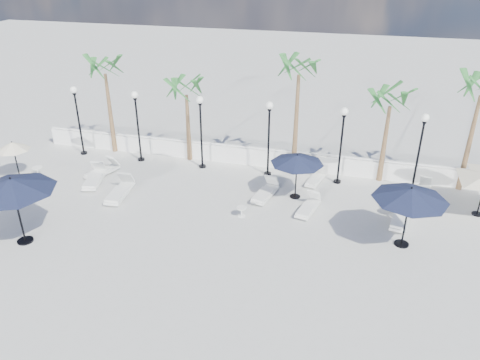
% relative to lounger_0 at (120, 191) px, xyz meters
% --- Properties ---
extents(ground, '(100.00, 100.00, 0.00)m').
position_rel_lounger_0_xyz_m(ground, '(6.16, -2.49, -0.27)').
color(ground, '#B0AFAA').
rests_on(ground, ground).
extents(balustrade, '(26.00, 0.30, 1.01)m').
position_rel_lounger_0_xyz_m(balustrade, '(6.16, 5.01, 0.19)').
color(balustrade, silver).
rests_on(balustrade, ground).
extents(lamppost_0, '(0.36, 0.36, 3.84)m').
position_rel_lounger_0_xyz_m(lamppost_0, '(-4.34, 4.01, 2.22)').
color(lamppost_0, black).
rests_on(lamppost_0, ground).
extents(lamppost_1, '(0.36, 0.36, 3.84)m').
position_rel_lounger_0_xyz_m(lamppost_1, '(-0.84, 4.01, 2.22)').
color(lamppost_1, black).
rests_on(lamppost_1, ground).
extents(lamppost_2, '(0.36, 0.36, 3.84)m').
position_rel_lounger_0_xyz_m(lamppost_2, '(2.66, 4.01, 2.22)').
color(lamppost_2, black).
rests_on(lamppost_2, ground).
extents(lamppost_3, '(0.36, 0.36, 3.84)m').
position_rel_lounger_0_xyz_m(lamppost_3, '(6.16, 4.01, 2.22)').
color(lamppost_3, black).
rests_on(lamppost_3, ground).
extents(lamppost_4, '(0.36, 0.36, 3.84)m').
position_rel_lounger_0_xyz_m(lamppost_4, '(9.66, 4.01, 2.22)').
color(lamppost_4, black).
rests_on(lamppost_4, ground).
extents(lamppost_5, '(0.36, 0.36, 3.84)m').
position_rel_lounger_0_xyz_m(lamppost_5, '(13.16, 4.01, 2.22)').
color(lamppost_5, black).
rests_on(lamppost_5, ground).
extents(palm_0, '(2.60, 2.60, 5.50)m').
position_rel_lounger_0_xyz_m(palm_0, '(-2.84, 4.81, 4.26)').
color(palm_0, brown).
rests_on(palm_0, ground).
extents(palm_1, '(2.60, 2.60, 4.70)m').
position_rel_lounger_0_xyz_m(palm_1, '(1.66, 4.81, 3.48)').
color(palm_1, brown).
rests_on(palm_1, ground).
extents(palm_2, '(2.60, 2.60, 6.10)m').
position_rel_lounger_0_xyz_m(palm_2, '(7.36, 4.81, 4.84)').
color(palm_2, brown).
rests_on(palm_2, ground).
extents(palm_3, '(2.60, 2.60, 4.90)m').
position_rel_lounger_0_xyz_m(palm_3, '(11.66, 4.81, 3.68)').
color(palm_3, brown).
rests_on(palm_3, ground).
extents(lounger_0, '(0.91, 2.23, 0.81)m').
position_rel_lounger_0_xyz_m(lounger_0, '(0.00, 0.00, 0.00)').
color(lounger_0, white).
rests_on(lounger_0, ground).
extents(lounger_1, '(1.18, 2.20, 0.79)m').
position_rel_lounger_0_xyz_m(lounger_1, '(-1.85, 0.93, -0.01)').
color(lounger_1, white).
rests_on(lounger_1, ground).
extents(lounger_2, '(1.21, 2.01, 0.72)m').
position_rel_lounger_0_xyz_m(lounger_2, '(-1.95, 1.87, -0.03)').
color(lounger_2, white).
rests_on(lounger_2, ground).
extents(lounger_3, '(0.87, 1.71, 0.61)m').
position_rel_lounger_0_xyz_m(lounger_3, '(8.62, 3.73, -0.07)').
color(lounger_3, white).
rests_on(lounger_3, ground).
extents(lounger_4, '(1.01, 2.06, 0.74)m').
position_rel_lounger_0_xyz_m(lounger_4, '(6.54, 1.64, -0.03)').
color(lounger_4, white).
rests_on(lounger_4, ground).
extents(lounger_5, '(0.99, 1.81, 0.65)m').
position_rel_lounger_0_xyz_m(lounger_5, '(13.59, 3.73, -0.06)').
color(lounger_5, white).
rests_on(lounger_5, ground).
extents(lounger_6, '(0.97, 1.89, 0.68)m').
position_rel_lounger_0_xyz_m(lounger_6, '(8.63, 0.84, -0.05)').
color(lounger_6, white).
rests_on(lounger_6, ground).
extents(lounger_7, '(1.02, 2.21, 0.80)m').
position_rel_lounger_0_xyz_m(lounger_7, '(12.52, 0.96, -0.01)').
color(lounger_7, white).
rests_on(lounger_7, ground).
extents(side_table_0, '(0.51, 0.51, 0.49)m').
position_rel_lounger_0_xyz_m(side_table_0, '(-5.02, 0.90, 0.02)').
color(side_table_0, white).
rests_on(side_table_0, ground).
extents(side_table_1, '(0.44, 0.44, 0.43)m').
position_rel_lounger_0_xyz_m(side_table_1, '(5.90, -0.28, -0.01)').
color(side_table_1, white).
rests_on(side_table_1, ground).
extents(side_table_2, '(0.57, 0.57, 0.56)m').
position_rel_lounger_0_xyz_m(side_table_2, '(12.27, 1.41, 0.06)').
color(side_table_2, white).
rests_on(side_table_2, ground).
extents(parasol_navy_left, '(3.21, 3.21, 2.84)m').
position_rel_lounger_0_xyz_m(parasol_navy_left, '(-1.90, -4.30, 2.23)').
color(parasol_navy_left, black).
rests_on(parasol_navy_left, ground).
extents(parasol_navy_mid, '(2.42, 2.42, 2.17)m').
position_rel_lounger_0_xyz_m(parasol_navy_mid, '(7.88, 2.01, 1.64)').
color(parasol_navy_mid, black).
rests_on(parasol_navy_mid, ground).
extents(parasol_navy_right, '(2.84, 2.84, 2.54)m').
position_rel_lounger_0_xyz_m(parasol_navy_right, '(12.49, -0.77, 1.96)').
color(parasol_navy_right, black).
rests_on(parasol_navy_right, ground).
extents(parasol_cream_small, '(1.60, 1.60, 1.97)m').
position_rel_lounger_0_xyz_m(parasol_cream_small, '(-5.84, 0.51, 1.41)').
color(parasol_cream_small, black).
rests_on(parasol_cream_small, ground).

